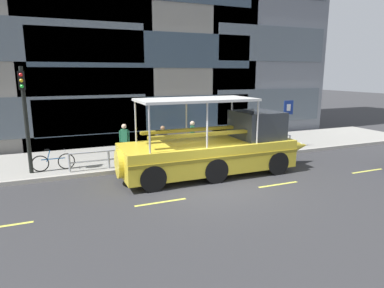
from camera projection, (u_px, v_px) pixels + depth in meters
name	position (u px, v px, depth m)	size (l,w,h in m)	color
ground_plane	(214.00, 186.00, 12.81)	(120.00, 120.00, 0.00)	#333335
sidewalk	(168.00, 152.00, 17.85)	(32.00, 4.80, 0.18)	#99968E
curb_edge	(185.00, 164.00, 15.60)	(32.00, 0.18, 0.18)	#B2ADA3
lane_centreline	(224.00, 193.00, 12.09)	(25.80, 0.12, 0.01)	#DBD64C
curb_guardrail	(194.00, 148.00, 16.00)	(11.45, 0.09, 0.82)	#9EA0A8
traffic_light_pole	(25.00, 110.00, 13.31)	(0.24, 0.46, 4.36)	black
parking_sign	(288.00, 116.00, 18.17)	(0.60, 0.12, 2.64)	#4C4F54
leaned_bicycle	(53.00, 162.00, 14.17)	(1.74, 0.46, 0.96)	black
duck_tour_boat	(220.00, 148.00, 14.27)	(9.17, 2.54, 3.27)	yellow
pedestrian_near_bow	(234.00, 131.00, 18.45)	(0.44, 0.21, 1.55)	black
pedestrian_mid_left	(192.00, 134.00, 16.82)	(0.26, 0.49, 1.73)	black
pedestrian_mid_right	(163.00, 139.00, 16.04)	(0.47, 0.22, 1.61)	black
pedestrian_near_stern	(124.00, 138.00, 15.94)	(0.45, 0.32, 1.72)	#1E2338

